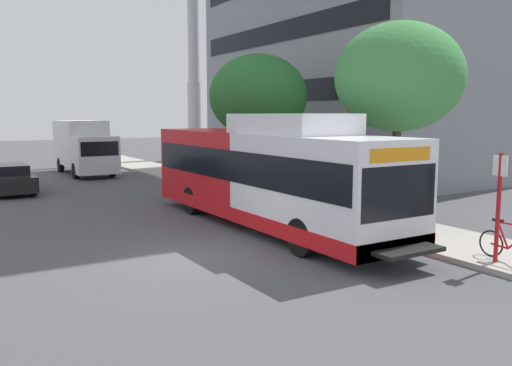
% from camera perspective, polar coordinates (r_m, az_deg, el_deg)
% --- Properties ---
extents(ground_plane, '(120.00, 120.00, 0.00)m').
position_cam_1_polar(ground_plane, '(20.88, -16.57, -2.89)').
color(ground_plane, '#4C4C51').
extents(sidewalk_curb, '(3.00, 56.00, 0.14)m').
position_cam_1_polar(sidewalk_curb, '(21.93, 2.81, -1.92)').
color(sidewalk_curb, '#A8A399').
rests_on(sidewalk_curb, ground).
extents(transit_bus, '(2.58, 12.25, 3.65)m').
position_cam_1_polar(transit_bus, '(16.93, 1.09, 0.90)').
color(transit_bus, white).
rests_on(transit_bus, ground).
extents(bus_stop_sign_pole, '(0.10, 0.36, 2.60)m').
position_cam_1_polar(bus_stop_sign_pole, '(13.61, 24.75, -1.61)').
color(bus_stop_sign_pole, red).
rests_on(bus_stop_sign_pole, sidewalk_curb).
extents(bicycle_parked, '(0.52, 1.76, 1.02)m').
position_cam_1_polar(bicycle_parked, '(13.98, 25.95, -6.00)').
color(bicycle_parked, black).
rests_on(bicycle_parked, sidewalk_curb).
extents(street_tree_near_stop, '(4.10, 4.10, 6.42)m').
position_cam_1_polar(street_tree_near_stop, '(17.79, 15.18, 10.96)').
color(street_tree_near_stop, '#4C3823').
rests_on(street_tree_near_stop, sidewalk_curb).
extents(street_tree_mid_block, '(4.50, 4.50, 6.23)m').
position_cam_1_polar(street_tree_mid_block, '(24.50, 0.24, 9.36)').
color(street_tree_mid_block, '#4C3823').
rests_on(street_tree_mid_block, sidewalk_curb).
extents(parked_car_far_lane, '(1.80, 4.50, 1.33)m').
position_cam_1_polar(parked_car_far_lane, '(26.98, -25.04, 0.41)').
color(parked_car_far_lane, black).
rests_on(parked_car_far_lane, ground).
extents(box_truck_background, '(2.32, 7.01, 3.25)m').
position_cam_1_polar(box_truck_background, '(33.80, -18.12, 3.86)').
color(box_truck_background, silver).
rests_on(box_truck_background, ground).
extents(lattice_comm_tower, '(1.10, 1.10, 27.18)m').
position_cam_1_polar(lattice_comm_tower, '(43.01, -6.76, 14.54)').
color(lattice_comm_tower, '#B7B7BC').
rests_on(lattice_comm_tower, ground).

